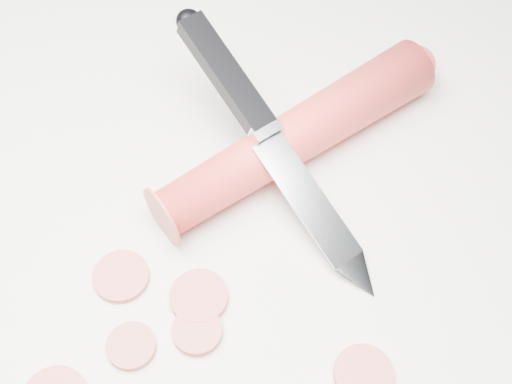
# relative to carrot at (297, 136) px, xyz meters

# --- Properties ---
(ground) EXTENTS (2.40, 2.40, 0.00)m
(ground) POSITION_rel_carrot_xyz_m (-0.01, -0.11, -0.02)
(ground) COLOR silver
(ground) RESTS_ON ground
(carrot) EXTENTS (0.18, 0.19, 0.04)m
(carrot) POSITION_rel_carrot_xyz_m (0.00, 0.00, 0.00)
(carrot) COLOR red
(carrot) RESTS_ON ground
(carrot_slice_0) EXTENTS (0.04, 0.04, 0.01)m
(carrot_slice_0) POSITION_rel_carrot_xyz_m (-0.10, -0.12, -0.02)
(carrot_slice_0) COLOR #C55044
(carrot_slice_0) RESTS_ON ground
(carrot_slice_1) EXTENTS (0.03, 0.03, 0.01)m
(carrot_slice_1) POSITION_rel_carrot_xyz_m (-0.08, -0.17, -0.02)
(carrot_slice_1) COLOR #C55044
(carrot_slice_1) RESTS_ON ground
(carrot_slice_2) EXTENTS (0.03, 0.03, 0.01)m
(carrot_slice_2) POSITION_rel_carrot_xyz_m (-0.04, -0.15, -0.02)
(carrot_slice_2) COLOR #C55044
(carrot_slice_2) RESTS_ON ground
(carrot_slice_3) EXTENTS (0.04, 0.04, 0.01)m
(carrot_slice_3) POSITION_rel_carrot_xyz_m (0.07, -0.16, -0.02)
(carrot_slice_3) COLOR #C55044
(carrot_slice_3) RESTS_ON ground
(carrot_slice_5) EXTENTS (0.04, 0.04, 0.01)m
(carrot_slice_5) POSITION_rel_carrot_xyz_m (-0.04, -0.13, -0.02)
(carrot_slice_5) COLOR #C55044
(carrot_slice_5) RESTS_ON ground
(kitchen_knife) EXTENTS (0.18, 0.17, 0.09)m
(kitchen_knife) POSITION_rel_carrot_xyz_m (-0.01, -0.03, 0.02)
(kitchen_knife) COLOR #B9BBC0
(kitchen_knife) RESTS_ON ground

